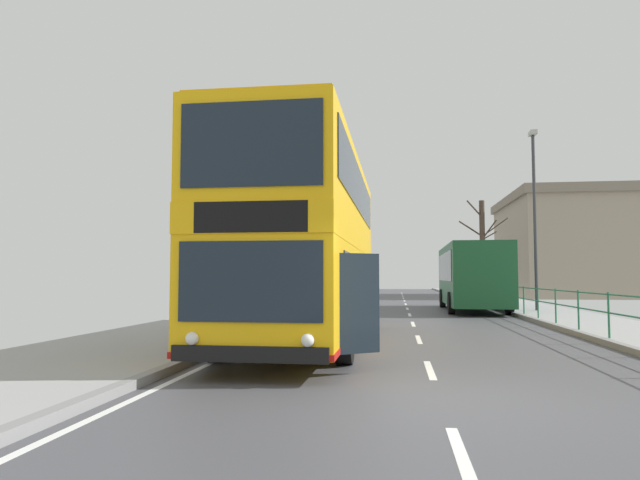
{
  "coord_description": "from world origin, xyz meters",
  "views": [
    {
      "loc": [
        -0.56,
        -7.4,
        1.58
      ],
      "look_at": [
        -2.27,
        5.42,
        2.43
      ],
      "focal_mm": 31.89,
      "sensor_mm": 36.0,
      "label": 1
    }
  ],
  "objects_px": {
    "double_decker_bus_main": "(309,245)",
    "bare_tree_far_00": "(482,247)",
    "background_bus_far_lane": "(472,275)",
    "street_lamp_far_side": "(535,206)",
    "background_building_00": "(588,245)"
  },
  "relations": [
    {
      "from": "double_decker_bus_main",
      "to": "bare_tree_far_00",
      "type": "xyz_separation_m",
      "value": [
        8.3,
        28.07,
        1.4
      ]
    },
    {
      "from": "background_bus_far_lane",
      "to": "street_lamp_far_side",
      "type": "distance_m",
      "value": 4.4
    },
    {
      "from": "street_lamp_far_side",
      "to": "background_building_00",
      "type": "distance_m",
      "value": 25.43
    },
    {
      "from": "double_decker_bus_main",
      "to": "street_lamp_far_side",
      "type": "distance_m",
      "value": 14.89
    },
    {
      "from": "double_decker_bus_main",
      "to": "background_building_00",
      "type": "distance_m",
      "value": 39.98
    },
    {
      "from": "street_lamp_far_side",
      "to": "bare_tree_far_00",
      "type": "height_order",
      "value": "street_lamp_far_side"
    },
    {
      "from": "bare_tree_far_00",
      "to": "background_building_00",
      "type": "bearing_deg",
      "value": 38.48
    },
    {
      "from": "double_decker_bus_main",
      "to": "street_lamp_far_side",
      "type": "bearing_deg",
      "value": 55.97
    },
    {
      "from": "double_decker_bus_main",
      "to": "background_bus_far_lane",
      "type": "distance_m",
      "value": 15.21
    },
    {
      "from": "double_decker_bus_main",
      "to": "background_bus_far_lane",
      "type": "xyz_separation_m",
      "value": [
        5.7,
        14.08,
        -0.69
      ]
    },
    {
      "from": "double_decker_bus_main",
      "to": "bare_tree_far_00",
      "type": "distance_m",
      "value": 29.3
    },
    {
      "from": "background_building_00",
      "to": "background_bus_far_lane",
      "type": "bearing_deg",
      "value": -119.44
    },
    {
      "from": "double_decker_bus_main",
      "to": "bare_tree_far_00",
      "type": "height_order",
      "value": "bare_tree_far_00"
    },
    {
      "from": "double_decker_bus_main",
      "to": "background_bus_far_lane",
      "type": "bearing_deg",
      "value": 67.95
    },
    {
      "from": "bare_tree_far_00",
      "to": "background_building_00",
      "type": "height_order",
      "value": "background_building_00"
    }
  ]
}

